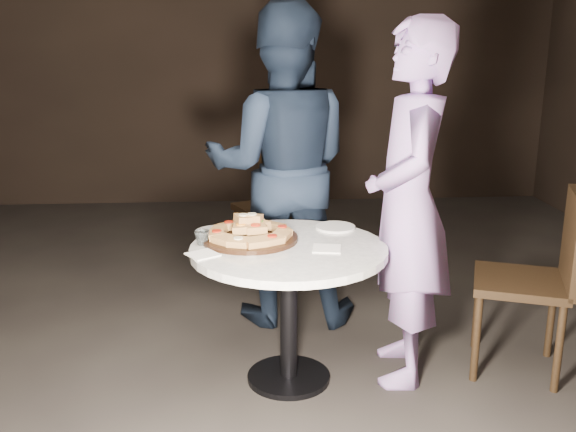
{
  "coord_description": "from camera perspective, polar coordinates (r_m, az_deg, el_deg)",
  "views": [
    {
      "loc": [
        -0.04,
        -2.93,
        1.6
      ],
      "look_at": [
        0.15,
        -0.08,
        0.81
      ],
      "focal_mm": 40.0,
      "sensor_mm": 36.0,
      "label": 1
    }
  ],
  "objects": [
    {
      "name": "water_glass",
      "position": [
        2.99,
        -7.64,
        -1.93
      ],
      "size": [
        0.08,
        0.08,
        0.07
      ],
      "primitive_type": "imported",
      "rotation": [
        0.0,
        0.0,
        -0.13
      ],
      "color": "silver",
      "rests_on": "table"
    },
    {
      "name": "diner_teal",
      "position": [
        3.03,
        10.68,
        0.89
      ],
      "size": [
        0.48,
        0.67,
        1.71
      ],
      "primitive_type": "imported",
      "rotation": [
        0.0,
        0.0,
        -1.69
      ],
      "color": "#866BAB",
      "rests_on": "ground"
    },
    {
      "name": "napkin_near",
      "position": [
        2.85,
        -7.6,
        -3.41
      ],
      "size": [
        0.17,
        0.17,
        0.01
      ],
      "primitive_type": "cube",
      "rotation": [
        0.0,
        0.0,
        0.59
      ],
      "color": "white",
      "rests_on": "table"
    },
    {
      "name": "focaccia_pile",
      "position": [
        3.03,
        -3.43,
        -1.22
      ],
      "size": [
        0.4,
        0.4,
        0.11
      ],
      "rotation": [
        0.0,
        0.0,
        0.18
      ],
      "color": "#A97941",
      "rests_on": "serving_board"
    },
    {
      "name": "chair_far",
      "position": [
        4.2,
        -0.4,
        1.29
      ],
      "size": [
        0.63,
        0.64,
        1.0
      ],
      "rotation": [
        0.0,
        0.0,
        3.57
      ],
      "color": "black",
      "rests_on": "ground"
    },
    {
      "name": "plate_right",
      "position": [
        3.23,
        4.23,
        -0.99
      ],
      "size": [
        0.24,
        0.24,
        0.01
      ],
      "primitive_type": "cylinder",
      "rotation": [
        0.0,
        0.0,
        -0.23
      ],
      "color": "white",
      "rests_on": "table"
    },
    {
      "name": "chair_right",
      "position": [
        3.32,
        21.67,
        -4.53
      ],
      "size": [
        0.57,
        0.56,
        0.92
      ],
      "rotation": [
        0.0,
        0.0,
        -1.93
      ],
      "color": "black",
      "rests_on": "ground"
    },
    {
      "name": "plate_left",
      "position": [
        3.15,
        -6.3,
        -1.46
      ],
      "size": [
        0.24,
        0.24,
        0.01
      ],
      "primitive_type": "cylinder",
      "rotation": [
        0.0,
        0.0,
        0.1
      ],
      "color": "white",
      "rests_on": "table"
    },
    {
      "name": "diner_navy",
      "position": [
        3.63,
        -0.62,
        4.31
      ],
      "size": [
        0.93,
        0.75,
        1.8
      ],
      "primitive_type": "imported",
      "rotation": [
        0.0,
        0.0,
        3.06
      ],
      "color": "black",
      "rests_on": "ground"
    },
    {
      "name": "serving_board",
      "position": [
        3.04,
        -3.4,
        -1.99
      ],
      "size": [
        0.49,
        0.49,
        0.02
      ],
      "primitive_type": "cylinder",
      "rotation": [
        0.0,
        0.0,
        -0.08
      ],
      "color": "black",
      "rests_on": "table"
    },
    {
      "name": "napkin_far",
      "position": [
        2.91,
        3.47,
        -2.9
      ],
      "size": [
        0.14,
        0.14,
        0.01
      ],
      "primitive_type": "cube",
      "rotation": [
        0.0,
        0.0,
        -0.16
      ],
      "color": "white",
      "rests_on": "table"
    },
    {
      "name": "table",
      "position": [
        2.99,
        0.06,
        -5.01
      ],
      "size": [
        1.01,
        1.01,
        0.68
      ],
      "rotation": [
        0.0,
        0.0,
        -0.12
      ],
      "color": "black",
      "rests_on": "ground"
    },
    {
      "name": "floor",
      "position": [
        3.34,
        -2.71,
        -13.24
      ],
      "size": [
        7.0,
        7.0,
        0.0
      ],
      "primitive_type": "plane",
      "color": "black",
      "rests_on": "ground"
    }
  ]
}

